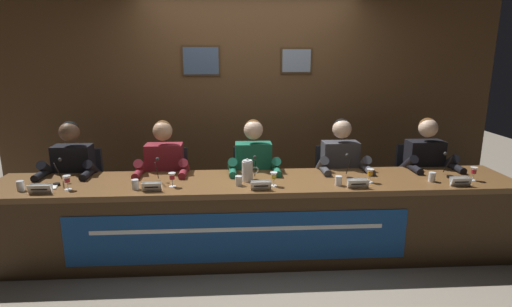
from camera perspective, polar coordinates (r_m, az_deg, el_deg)
ground_plane at (r=4.00m, az=0.00°, el=-13.73°), size 12.00×12.00×0.00m
wall_back_panelled at (r=4.97m, az=-0.99°, el=7.47°), size 5.93×0.14×2.60m
conference_table at (r=3.68m, az=0.04°, el=-7.53°), size 4.73×0.74×0.73m
chair_far_left at (r=4.60m, az=-23.14°, el=-5.32°), size 0.44×0.45×0.89m
panelist_far_left at (r=4.35m, az=-24.33°, el=-2.73°), size 0.51×0.48×1.22m
nameplate_far_left at (r=3.80m, az=-27.88°, el=-4.38°), size 0.19×0.06×0.08m
juice_glass_far_left at (r=3.79m, az=-24.84°, el=-3.36°), size 0.06×0.06×0.12m
water_cup_far_left at (r=3.96m, az=-29.99°, el=-3.99°), size 0.06×0.06×0.08m
microphone_far_left at (r=3.99m, az=-25.92°, el=-2.83°), size 0.06×0.17×0.22m
chair_left at (r=4.38m, az=-12.13°, el=-5.42°), size 0.44×0.45×0.89m
panelist_left at (r=4.11m, az=-12.72°, el=-2.70°), size 0.51×0.48×1.22m
nameplate_left at (r=3.53m, az=-14.33°, el=-4.49°), size 0.16×0.06×0.08m
juice_glass_left at (r=3.59m, az=-11.62°, el=-3.24°), size 0.06×0.06×0.12m
water_cup_left at (r=3.62m, az=-16.48°, el=-4.22°), size 0.06×0.06×0.08m
microphone_left at (r=3.72m, az=-13.68°, el=-2.95°), size 0.06×0.17×0.22m
chair_center at (r=4.34m, az=-0.45°, el=-5.31°), size 0.44×0.45×0.89m
panelist_center at (r=4.06m, az=-0.30°, el=-2.55°), size 0.51×0.48×1.22m
nameplate_center at (r=3.45m, az=0.69°, el=-4.46°), size 0.17×0.06×0.08m
juice_glass_center at (r=3.54m, az=2.48°, el=-3.22°), size 0.06×0.06×0.12m
water_cup_center at (r=3.57m, az=-2.45°, el=-3.88°), size 0.06×0.06×0.08m
microphone_center at (r=3.68m, az=-0.09°, el=-2.75°), size 0.06×0.17×0.22m
chair_right at (r=4.47m, az=11.00°, el=-4.98°), size 0.44×0.45×0.89m
panelist_right at (r=4.21m, az=11.83°, el=-2.29°), size 0.51×0.48×1.22m
nameplate_right at (r=3.61m, az=14.03°, el=-4.07°), size 0.18×0.06×0.08m
juice_glass_right at (r=3.77m, az=15.63°, el=-2.65°), size 0.06×0.06×0.12m
water_cup_right at (r=3.64m, az=11.42°, el=-3.81°), size 0.06×0.06×0.08m
microphone_right at (r=3.85m, az=12.83°, el=-2.35°), size 0.06×0.17×0.22m
chair_far_right at (r=4.77m, az=21.39°, el=-4.52°), size 0.44×0.45×0.89m
panelist_far_right at (r=4.52m, az=22.73°, el=-1.97°), size 0.51×0.48×1.22m
nameplate_far_right at (r=3.97m, az=26.62°, el=-3.50°), size 0.18×0.06×0.08m
juice_glass_far_right at (r=4.18m, az=28.08°, el=-2.21°), size 0.06×0.06×0.12m
water_cup_far_right at (r=4.00m, az=23.32°, el=-3.08°), size 0.06×0.06×0.08m
microphone_far_right at (r=4.21m, az=25.25°, el=-1.94°), size 0.06×0.17×0.22m
water_pitcher_central at (r=3.68m, az=-1.18°, el=-2.41°), size 0.15×0.10×0.21m
document_stack_far_left at (r=3.95m, az=-27.46°, el=-4.22°), size 0.24×0.19×0.01m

